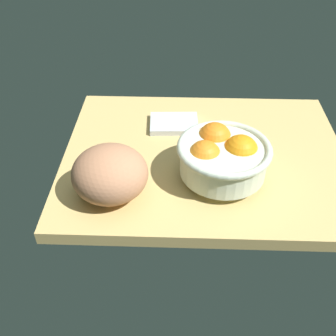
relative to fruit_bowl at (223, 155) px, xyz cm
name	(u,v)px	position (x,y,z in cm)	size (l,w,h in cm)	color
ground_plane	(204,158)	(-3.26, 8.37, -7.40)	(67.64, 53.70, 3.00)	tan
fruit_bowl	(223,155)	(0.00, 0.00, 0.00)	(20.31, 20.31, 10.61)	silver
bread_loaf	(110,174)	(-23.55, -6.75, -0.25)	(15.85, 15.43, 11.29)	tan
napkin_folded	(174,124)	(-10.94, 20.05, -5.15)	(12.47, 9.30, 1.49)	silver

